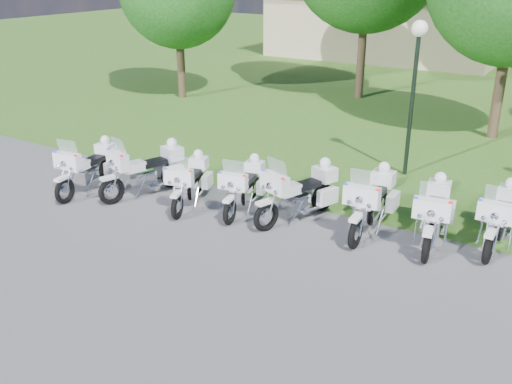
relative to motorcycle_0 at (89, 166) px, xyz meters
The scene contains 12 objects.
ground 4.83m from the motorcycle_0, 11.89° to the right, with size 100.00×100.00×0.00m, color #5E5E64.
grass_lawn 26.44m from the motorcycle_0, 79.80° to the left, with size 100.00×48.00×0.01m, color #3F6C22.
motorcycle_0 is the anchor object (origin of this frame).
motorcycle_1 1.65m from the motorcycle_0, 21.18° to the left, with size 1.33×2.47×1.72m.
motorcycle_2 2.98m from the motorcycle_0, 12.57° to the left, with size 1.18×2.18×1.52m.
motorcycle_3 4.41m from the motorcycle_0, 14.32° to the left, with size 1.02×2.25×1.53m.
motorcycle_4 5.87m from the motorcycle_0, 12.77° to the left, with size 1.37×2.43×1.70m.
motorcycle_5 7.56m from the motorcycle_0, 12.55° to the left, with size 0.91×2.56×1.72m.
motorcycle_6 8.94m from the motorcycle_0, 11.44° to the left, with size 1.07×2.48×1.68m.
motorcycle_7 10.32m from the motorcycle_0, 13.29° to the left, with size 0.80×2.41×1.62m.
lamp_post 9.30m from the motorcycle_0, 39.40° to the left, with size 0.44×0.44×4.36m.
building_west 27.08m from the motorcycle_0, 92.79° to the left, with size 14.56×8.32×4.10m.
Camera 1 is at (6.72, -8.97, 5.79)m, focal length 40.00 mm.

